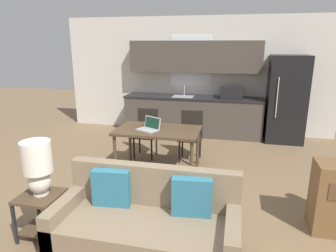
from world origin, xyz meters
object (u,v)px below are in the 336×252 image
(dining_table, at_px, (158,134))
(table_lamp, at_px, (38,165))
(dining_chair_far_right, at_px, (191,133))
(laptop, at_px, (150,127))
(dining_chair_far_left, at_px, (146,131))
(refrigerator, at_px, (286,99))
(side_table, at_px, (41,209))
(couch, at_px, (148,222))

(dining_table, bearing_deg, table_lamp, -113.34)
(dining_chair_far_right, relative_size, laptop, 2.24)
(dining_table, xyz_separation_m, dining_chair_far_left, (-0.43, 0.75, -0.19))
(dining_chair_far_left, distance_m, laptop, 0.91)
(dining_table, bearing_deg, refrigerator, 45.70)
(dining_chair_far_left, relative_size, laptop, 2.24)
(side_table, relative_size, dining_chair_far_right, 0.56)
(couch, height_order, dining_chair_far_left, dining_chair_far_left)
(couch, relative_size, laptop, 4.59)
(couch, bearing_deg, dining_table, 101.68)
(dining_table, distance_m, side_table, 2.11)
(couch, xyz_separation_m, dining_chair_far_right, (0.03, 2.65, 0.16))
(dining_table, height_order, laptop, laptop)
(refrigerator, bearing_deg, laptop, -135.13)
(refrigerator, relative_size, couch, 1.01)
(refrigerator, relative_size, dining_table, 1.39)
(refrigerator, bearing_deg, dining_chair_far_left, -149.85)
(dining_table, relative_size, couch, 0.72)
(dining_chair_far_right, distance_m, laptop, 1.03)
(table_lamp, relative_size, laptop, 1.51)
(couch, distance_m, dining_chair_far_right, 2.66)
(refrigerator, height_order, laptop, refrigerator)
(dining_table, distance_m, laptop, 0.18)
(couch, distance_m, table_lamp, 1.31)
(couch, bearing_deg, table_lamp, -179.71)
(refrigerator, bearing_deg, dining_chair_far_right, -139.84)
(refrigerator, height_order, dining_table, refrigerator)
(dining_table, xyz_separation_m, dining_chair_far_right, (0.42, 0.76, -0.19))
(couch, bearing_deg, side_table, -178.72)
(side_table, bearing_deg, laptop, 69.30)
(couch, height_order, laptop, laptop)
(refrigerator, relative_size, dining_chair_far_left, 2.07)
(refrigerator, bearing_deg, side_table, -126.05)
(table_lamp, bearing_deg, dining_chair_far_left, 81.61)
(laptop, bearing_deg, table_lamp, -83.94)
(couch, distance_m, laptop, 1.96)
(refrigerator, relative_size, dining_chair_far_right, 2.07)
(dining_table, height_order, side_table, dining_table)
(refrigerator, distance_m, dining_chair_far_right, 2.42)
(dining_chair_far_left, bearing_deg, laptop, -69.18)
(refrigerator, height_order, dining_chair_far_left, refrigerator)
(laptop, bearing_deg, side_table, -83.86)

